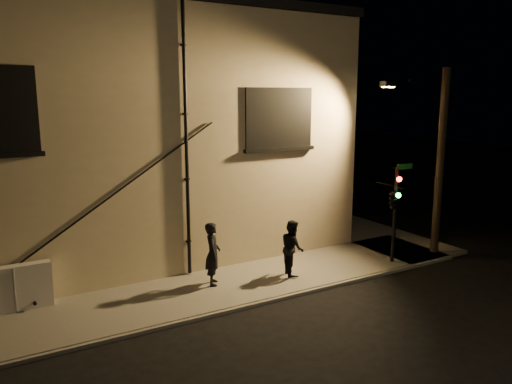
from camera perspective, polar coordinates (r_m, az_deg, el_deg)
ground at (r=14.77m, az=3.59°, el=-11.94°), size 90.00×90.00×0.00m
sidewalk at (r=18.86m, az=-0.78°, el=-6.54°), size 21.00×16.00×0.12m
building at (r=20.82m, az=-17.53°, el=6.81°), size 16.20×12.23×8.80m
utility_cabinet at (r=14.85m, az=-25.92°, el=-9.89°), size 1.88×0.32×1.24m
pedestrian_a at (r=15.12m, az=-4.97°, el=-7.04°), size 0.70×0.83×1.92m
pedestrian_b at (r=15.93m, az=4.18°, el=-6.36°), size 0.91×1.03×1.77m
traffic_signal at (r=17.19m, az=15.48°, el=-0.70°), size 1.21×1.97×3.36m
streetlamp_pole at (r=18.78m, az=19.94°, el=3.74°), size 2.01×1.38×6.68m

